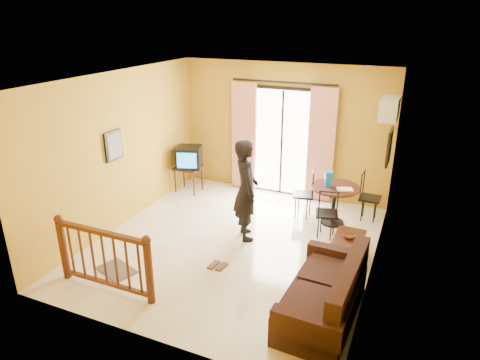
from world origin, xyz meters
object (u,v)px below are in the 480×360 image
at_px(sofa, 327,297).
at_px(standing_person, 246,190).
at_px(television, 189,157).
at_px(coffee_table, 348,245).
at_px(dining_table, 334,194).

xyz_separation_m(sofa, standing_person, (-1.79, 1.59, 0.57)).
bearing_deg(standing_person, television, 20.44).
xyz_separation_m(television, coffee_table, (3.72, -1.46, -0.55)).
distance_m(coffee_table, standing_person, 1.90).
xyz_separation_m(dining_table, sofa, (0.49, -2.73, -0.27)).
bearing_deg(standing_person, dining_table, -82.08).
bearing_deg(television, dining_table, -23.65).
height_order(dining_table, coffee_table, dining_table).
distance_m(dining_table, coffee_table, 1.32).
distance_m(coffee_table, sofa, 1.55).
bearing_deg(television, sofa, -57.66).
height_order(television, dining_table, television).
height_order(coffee_table, sofa, sofa).
bearing_deg(standing_person, sofa, -165.02).
height_order(sofa, standing_person, standing_person).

